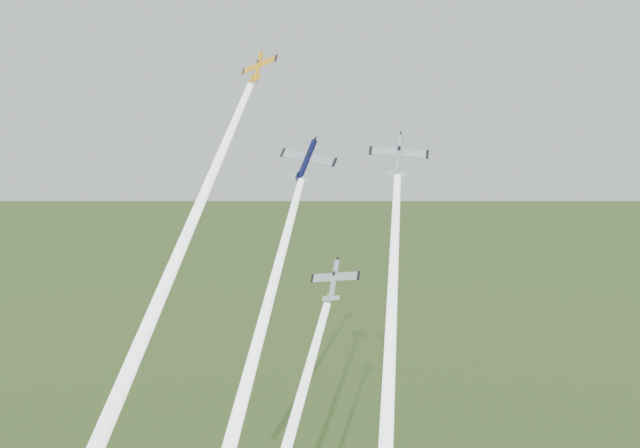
{
  "coord_description": "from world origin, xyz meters",
  "views": [
    {
      "loc": [
        27.13,
        -107.38,
        106.27
      ],
      "look_at": [
        0.0,
        -6.0,
        92.0
      ],
      "focal_mm": 45.0,
      "sensor_mm": 36.0,
      "label": 1
    }
  ],
  "objects_px": {
    "plane_yellow": "(258,67)",
    "plane_silver_low": "(334,280)",
    "plane_navy": "(307,160)",
    "plane_silver_right": "(398,155)"
  },
  "relations": [
    {
      "from": "plane_silver_right",
      "to": "plane_navy",
      "type": "bearing_deg",
      "value": 164.27
    },
    {
      "from": "plane_yellow",
      "to": "plane_silver_low",
      "type": "height_order",
      "value": "plane_yellow"
    },
    {
      "from": "plane_navy",
      "to": "plane_silver_right",
      "type": "height_order",
      "value": "plane_silver_right"
    },
    {
      "from": "plane_silver_right",
      "to": "plane_silver_low",
      "type": "bearing_deg",
      "value": -124.67
    },
    {
      "from": "plane_navy",
      "to": "plane_silver_right",
      "type": "xyz_separation_m",
      "value": [
        13.62,
        -2.13,
        0.98
      ]
    },
    {
      "from": "plane_navy",
      "to": "plane_silver_right",
      "type": "distance_m",
      "value": 13.83
    },
    {
      "from": "plane_navy",
      "to": "plane_silver_low",
      "type": "bearing_deg",
      "value": -53.22
    },
    {
      "from": "plane_yellow",
      "to": "plane_silver_right",
      "type": "height_order",
      "value": "plane_yellow"
    },
    {
      "from": "plane_silver_right",
      "to": "plane_silver_low",
      "type": "height_order",
      "value": "plane_silver_right"
    },
    {
      "from": "plane_yellow",
      "to": "plane_navy",
      "type": "relative_size",
      "value": 0.76
    }
  ]
}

